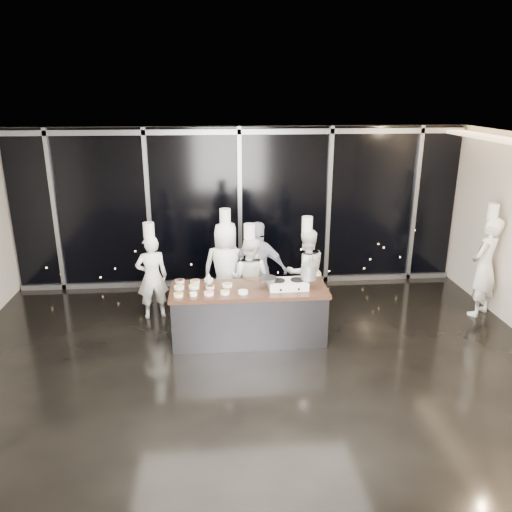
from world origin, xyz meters
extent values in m
plane|color=black|center=(0.00, 0.00, 0.00)|extent=(9.00, 9.00, 0.00)
cube|color=beige|center=(0.00, 3.50, 1.60)|extent=(9.00, 0.02, 3.20)
cube|color=beige|center=(0.00, -3.50, 1.60)|extent=(9.00, 0.02, 3.20)
cube|color=silver|center=(0.00, 0.00, 3.20)|extent=(9.00, 7.00, 0.02)
cube|color=black|center=(0.00, 3.44, 1.60)|extent=(8.90, 0.04, 3.18)
cube|color=gray|center=(0.00, 3.39, 3.10)|extent=(8.90, 0.08, 0.10)
cube|color=gray|center=(0.00, 3.39, 0.05)|extent=(8.90, 0.08, 0.10)
cube|color=gray|center=(-3.60, 3.39, 1.60)|extent=(0.08, 0.08, 3.20)
cube|color=gray|center=(-1.80, 3.39, 1.60)|extent=(0.08, 0.08, 3.20)
cube|color=gray|center=(0.00, 3.39, 1.60)|extent=(0.08, 0.08, 3.20)
cube|color=gray|center=(1.80, 3.39, 1.60)|extent=(0.08, 0.08, 3.20)
cube|color=gray|center=(3.60, 3.39, 1.60)|extent=(0.08, 0.08, 3.20)
cube|color=#3E3D43|center=(0.00, 0.90, 0.42)|extent=(2.40, 0.80, 0.84)
cube|color=#492B1F|center=(0.00, 0.90, 0.87)|extent=(2.46, 0.86, 0.06)
cube|color=white|center=(0.61, 0.86, 0.96)|extent=(0.62, 0.39, 0.12)
cylinder|color=black|center=(0.46, 0.85, 1.03)|extent=(0.21, 0.21, 0.02)
cylinder|color=black|center=(0.76, 0.86, 1.03)|extent=(0.21, 0.21, 0.02)
cylinder|color=black|center=(0.47, 0.66, 0.95)|extent=(0.04, 0.02, 0.04)
cylinder|color=black|center=(0.75, 0.67, 0.95)|extent=(0.04, 0.02, 0.04)
cylinder|color=gray|center=(0.30, 0.86, 1.06)|extent=(0.27, 0.27, 0.04)
cube|color=#4C2B14|center=(0.07, 0.86, 1.07)|extent=(0.20, 0.04, 0.02)
cylinder|color=#AFAFB1|center=(0.93, 0.86, 1.16)|extent=(0.24, 0.24, 0.24)
cylinder|color=white|center=(-1.08, 0.66, 0.92)|extent=(0.14, 0.14, 0.04)
cylinder|color=orange|center=(-1.08, 0.66, 0.94)|extent=(0.12, 0.12, 0.01)
cylinder|color=white|center=(-1.09, 0.96, 0.92)|extent=(0.16, 0.16, 0.04)
cylinder|color=#BBB984|center=(-1.09, 0.96, 0.94)|extent=(0.13, 0.13, 0.01)
cylinder|color=white|center=(-1.09, 1.23, 0.92)|extent=(0.15, 0.15, 0.04)
cylinder|color=black|center=(-1.09, 1.23, 0.94)|extent=(0.12, 0.12, 0.01)
cylinder|color=white|center=(-0.86, 0.67, 0.92)|extent=(0.11, 0.11, 0.04)
cylinder|color=white|center=(-0.86, 0.67, 0.94)|extent=(0.09, 0.09, 0.01)
cylinder|color=white|center=(-0.86, 0.97, 0.92)|extent=(0.17, 0.17, 0.04)
cylinder|color=#CAC365|center=(-0.86, 0.97, 0.94)|extent=(0.14, 0.14, 0.01)
cylinder|color=white|center=(-0.85, 1.19, 0.92)|extent=(0.15, 0.15, 0.04)
cylinder|color=#8B5545|center=(-0.85, 1.19, 0.94)|extent=(0.13, 0.13, 0.01)
cylinder|color=white|center=(-0.62, 0.69, 0.92)|extent=(0.15, 0.15, 0.04)
cylinder|color=#E4735E|center=(-0.62, 0.69, 0.94)|extent=(0.12, 0.12, 0.01)
cylinder|color=white|center=(-0.61, 0.94, 0.92)|extent=(0.14, 0.14, 0.04)
cylinder|color=black|center=(-0.61, 0.94, 0.94)|extent=(0.11, 0.11, 0.01)
cylinder|color=white|center=(-0.63, 1.24, 0.92)|extent=(0.15, 0.15, 0.04)
cylinder|color=beige|center=(-0.63, 1.24, 0.94)|extent=(0.12, 0.12, 0.01)
cylinder|color=white|center=(-0.38, 0.70, 0.92)|extent=(0.14, 0.14, 0.04)
cylinder|color=tan|center=(-0.38, 0.70, 0.94)|extent=(0.12, 0.12, 0.01)
cylinder|color=white|center=(-0.34, 1.00, 0.92)|extent=(0.16, 0.16, 0.04)
cylinder|color=tan|center=(-0.34, 1.00, 0.94)|extent=(0.13, 0.13, 0.01)
cylinder|color=white|center=(-0.10, 0.69, 0.92)|extent=(0.15, 0.15, 0.04)
cylinder|color=beige|center=(-0.10, 0.69, 0.94)|extent=(0.13, 0.13, 0.01)
cylinder|color=silver|center=(-0.63, 1.05, 0.98)|extent=(0.06, 0.06, 0.16)
cone|color=silver|center=(-0.63, 1.05, 1.09)|extent=(0.05, 0.05, 0.05)
imported|color=white|center=(-1.63, 1.92, 0.75)|extent=(0.62, 0.49, 1.50)
cylinder|color=white|center=(-1.63, 1.92, 1.60)|extent=(0.23, 0.23, 0.26)
imported|color=white|center=(-0.33, 1.94, 0.85)|extent=(0.93, 0.71, 1.71)
cylinder|color=white|center=(-0.33, 1.94, 1.81)|extent=(0.23, 0.23, 0.26)
imported|color=white|center=(0.07, 1.71, 0.75)|extent=(0.89, 0.81, 1.49)
cylinder|color=white|center=(0.07, 1.71, 1.59)|extent=(0.25, 0.25, 0.26)
imported|color=#141638|center=(0.23, 1.83, 0.86)|extent=(1.09, 0.72, 1.72)
imported|color=white|center=(1.09, 1.90, 0.78)|extent=(0.88, 0.76, 1.55)
cylinder|color=white|center=(1.09, 1.90, 1.65)|extent=(0.23, 0.23, 0.26)
imported|color=white|center=(4.20, 1.54, 0.90)|extent=(0.78, 0.75, 1.80)
cylinder|color=white|center=(4.20, 1.54, 1.90)|extent=(0.27, 0.27, 0.26)
camera|label=1|loc=(-0.50, -6.35, 3.86)|focal=35.00mm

